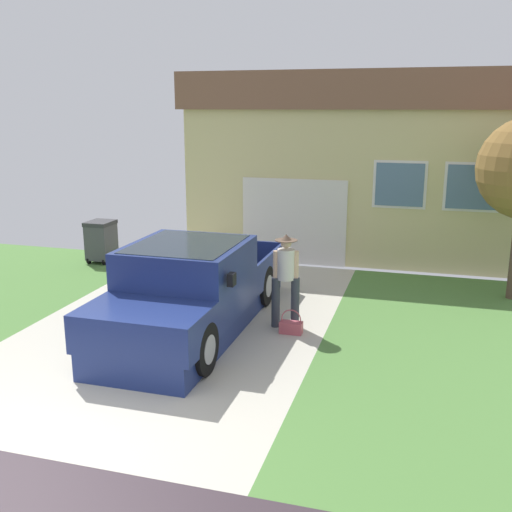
{
  "coord_description": "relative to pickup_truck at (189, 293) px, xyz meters",
  "views": [
    {
      "loc": [
        4.15,
        -5.04,
        3.86
      ],
      "look_at": [
        1.36,
        4.6,
        1.33
      ],
      "focal_mm": 41.76,
      "sensor_mm": 36.0,
      "label": 1
    }
  ],
  "objects": [
    {
      "name": "person_with_hat",
      "position": [
        1.54,
        0.73,
        0.23
      ],
      "size": [
        0.49,
        0.4,
        1.7
      ],
      "rotation": [
        0.0,
        0.0,
        -2.91
      ],
      "color": "#333842",
      "rests_on": "ground"
    },
    {
      "name": "house_with_garage",
      "position": [
        2.16,
        8.25,
        1.65
      ],
      "size": [
        9.07,
        6.41,
        4.69
      ],
      "color": "#C9BE82",
      "rests_on": "ground"
    },
    {
      "name": "handbag",
      "position": [
        1.71,
        0.45,
        -0.6
      ],
      "size": [
        0.39,
        0.2,
        0.44
      ],
      "color": "#B24C56",
      "rests_on": "ground"
    },
    {
      "name": "wheeled_trash_bin",
      "position": [
        -4.02,
        3.93,
        -0.15
      ],
      "size": [
        0.6,
        0.72,
        1.05
      ],
      "color": "#424247",
      "rests_on": "ground"
    },
    {
      "name": "pickup_truck",
      "position": [
        0.0,
        0.0,
        0.0
      ],
      "size": [
        2.05,
        5.36,
        1.62
      ],
      "rotation": [
        0.0,
        0.0,
        3.14
      ],
      "color": "navy",
      "rests_on": "ground"
    }
  ]
}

